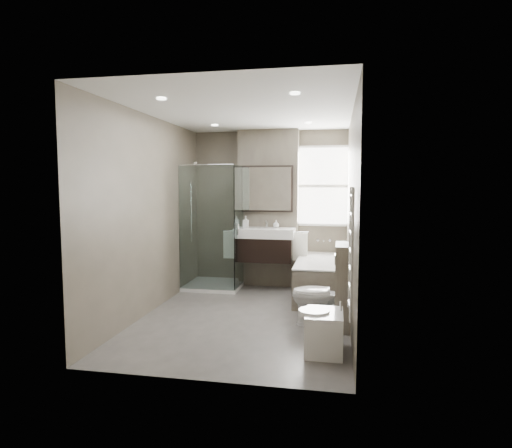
% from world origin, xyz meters
% --- Properties ---
extents(room, '(2.70, 3.90, 2.70)m').
position_xyz_m(room, '(0.00, 0.00, 1.30)').
color(room, '#56524F').
rests_on(room, ground).
extents(vanity_pier, '(1.00, 0.25, 2.60)m').
position_xyz_m(vanity_pier, '(0.00, 1.77, 1.30)').
color(vanity_pier, '#5C5549').
rests_on(vanity_pier, ground).
extents(vanity, '(0.95, 0.47, 0.66)m').
position_xyz_m(vanity, '(0.00, 1.43, 0.74)').
color(vanity, black).
rests_on(vanity, vanity_pier).
extents(mirror_cabinet, '(0.86, 0.08, 0.76)m').
position_xyz_m(mirror_cabinet, '(0.00, 1.61, 1.63)').
color(mirror_cabinet, black).
rests_on(mirror_cabinet, vanity_pier).
extents(towel_left, '(0.24, 0.06, 0.44)m').
position_xyz_m(towel_left, '(-0.56, 1.40, 0.72)').
color(towel_left, white).
rests_on(towel_left, vanity_pier).
extents(towel_right, '(0.24, 0.06, 0.44)m').
position_xyz_m(towel_right, '(0.56, 1.40, 0.72)').
color(towel_right, white).
rests_on(towel_right, vanity_pier).
extents(shower_enclosure, '(0.90, 0.90, 2.00)m').
position_xyz_m(shower_enclosure, '(-0.75, 1.35, 0.49)').
color(shower_enclosure, white).
rests_on(shower_enclosure, ground).
extents(bathtub, '(0.75, 1.60, 0.57)m').
position_xyz_m(bathtub, '(0.92, 1.10, 0.32)').
color(bathtub, '#5C5549').
rests_on(bathtub, ground).
extents(window, '(0.98, 0.06, 1.33)m').
position_xyz_m(window, '(0.90, 1.88, 1.68)').
color(window, white).
rests_on(window, room).
extents(toilet, '(0.73, 0.42, 0.74)m').
position_xyz_m(toilet, '(0.97, -0.21, 0.37)').
color(toilet, white).
rests_on(toilet, ground).
extents(cistern_box, '(0.19, 0.55, 1.00)m').
position_xyz_m(cistern_box, '(1.21, -0.25, 0.50)').
color(cistern_box, '#5C5549').
rests_on(cistern_box, ground).
extents(bidet, '(0.44, 0.52, 0.53)m').
position_xyz_m(bidet, '(1.01, -1.06, 0.22)').
color(bidet, white).
rests_on(bidet, ground).
extents(towel_radiator, '(0.03, 0.49, 1.10)m').
position_xyz_m(towel_radiator, '(1.25, -1.60, 1.12)').
color(towel_radiator, silver).
rests_on(towel_radiator, room).
extents(soap_bottle_a, '(0.08, 0.09, 0.19)m').
position_xyz_m(soap_bottle_a, '(-0.32, 1.46, 1.09)').
color(soap_bottle_a, white).
rests_on(soap_bottle_a, vanity).
extents(soap_bottle_b, '(0.09, 0.09, 0.12)m').
position_xyz_m(soap_bottle_b, '(0.16, 1.55, 1.06)').
color(soap_bottle_b, white).
rests_on(soap_bottle_b, vanity).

